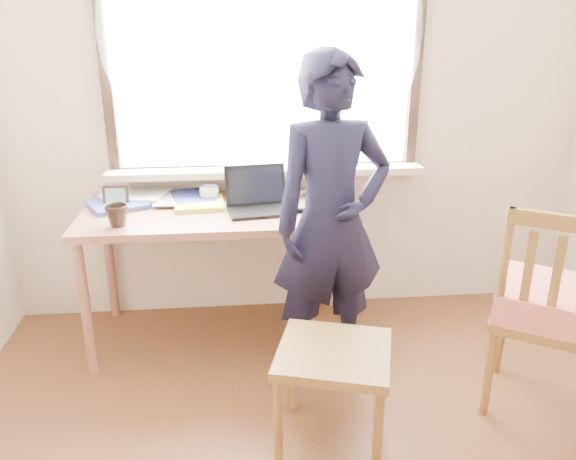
{
  "coord_description": "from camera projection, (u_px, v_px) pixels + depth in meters",
  "views": [
    {
      "loc": [
        -0.4,
        -1.32,
        1.74
      ],
      "look_at": [
        -0.17,
        0.95,
        0.9
      ],
      "focal_mm": 35.0,
      "sensor_mm": 36.0,
      "label": 1
    }
  ],
  "objects": [
    {
      "name": "desk_clutter",
      "position": [
        161.0,
        200.0,
        3.17
      ],
      "size": [
        0.78,
        0.53,
        0.04
      ],
      "color": "#30419E",
      "rests_on": "desk"
    },
    {
      "name": "picture_frame",
      "position": [
        116.0,
        197.0,
        3.1
      ],
      "size": [
        0.14,
        0.02,
        0.11
      ],
      "color": "black",
      "rests_on": "desk"
    },
    {
      "name": "work_chair",
      "position": [
        334.0,
        365.0,
        2.35
      ],
      "size": [
        0.57,
        0.56,
        0.47
      ],
      "color": "brown",
      "rests_on": "ground"
    },
    {
      "name": "book_a",
      "position": [
        137.0,
        196.0,
        3.28
      ],
      "size": [
        0.28,
        0.3,
        0.02
      ],
      "primitive_type": "imported",
      "rotation": [
        0.0,
        0.0,
        0.46
      ],
      "color": "white",
      "rests_on": "desk"
    },
    {
      "name": "laptop",
      "position": [
        258.0,
        200.0,
        3.05
      ],
      "size": [
        0.37,
        0.32,
        0.23
      ],
      "color": "black",
      "rests_on": "desk"
    },
    {
      "name": "room_shell",
      "position": [
        372.0,
        66.0,
        1.5
      ],
      "size": [
        3.52,
        4.02,
        2.61
      ],
      "color": "beige",
      "rests_on": "ground"
    },
    {
      "name": "book_b",
      "position": [
        273.0,
        193.0,
        3.34
      ],
      "size": [
        0.27,
        0.29,
        0.02
      ],
      "primitive_type": "imported",
      "rotation": [
        0.0,
        0.0,
        -0.54
      ],
      "color": "white",
      "rests_on": "desk"
    },
    {
      "name": "mug_dark",
      "position": [
        117.0,
        216.0,
        2.8
      ],
      "size": [
        0.16,
        0.16,
        0.11
      ],
      "primitive_type": "imported",
      "rotation": [
        0.0,
        0.0,
        -0.61
      ],
      "color": "black",
      "rests_on": "desk"
    },
    {
      "name": "desk",
      "position": [
        219.0,
        223.0,
        3.11
      ],
      "size": [
        1.47,
        0.74,
        0.79
      ],
      "color": "#8B5B45",
      "rests_on": "ground"
    },
    {
      "name": "mug_white",
      "position": [
        209.0,
        194.0,
        3.21
      ],
      "size": [
        0.15,
        0.15,
        0.09
      ],
      "primitive_type": "imported",
      "rotation": [
        0.0,
        0.0,
        0.56
      ],
      "color": "white",
      "rests_on": "desk"
    },
    {
      "name": "mouse",
      "position": [
        299.0,
        209.0,
        3.02
      ],
      "size": [
        0.09,
        0.06,
        0.03
      ],
      "primitive_type": "ellipsoid",
      "color": "black",
      "rests_on": "desk"
    },
    {
      "name": "side_chair",
      "position": [
        551.0,
        306.0,
        2.54
      ],
      "size": [
        0.65,
        0.65,
        1.03
      ],
      "color": "brown",
      "rests_on": "ground"
    },
    {
      "name": "person",
      "position": [
        331.0,
        222.0,
        2.77
      ],
      "size": [
        0.67,
        0.51,
        1.65
      ],
      "primitive_type": "imported",
      "rotation": [
        0.0,
        0.0,
        0.21
      ],
      "color": "black",
      "rests_on": "ground"
    }
  ]
}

